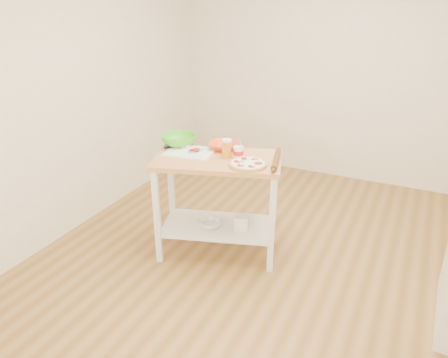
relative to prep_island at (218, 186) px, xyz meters
name	(u,v)px	position (x,y,z in m)	size (l,w,h in m)	color
room_shell	(280,114)	(0.53, -0.05, 0.71)	(4.04, 4.54, 2.74)	olive
prep_island	(218,186)	(0.00, 0.00, 0.00)	(1.17, 0.86, 0.90)	tan
pizza	(248,164)	(0.29, -0.05, 0.27)	(0.30, 0.30, 0.05)	#DCB15E
cutting_board	(190,152)	(-0.28, 0.02, 0.27)	(0.44, 0.36, 0.04)	white
spatula	(195,151)	(-0.23, 0.03, 0.27)	(0.10, 0.14, 0.01)	teal
knife	(175,147)	(-0.45, 0.05, 0.28)	(0.20, 0.21, 0.01)	silver
orange_bowl	(223,146)	(-0.05, 0.22, 0.29)	(0.25, 0.25, 0.06)	#FF481C
green_bowl	(179,140)	(-0.46, 0.14, 0.31)	(0.31, 0.31, 0.10)	#4CC427
beer_pint	(227,148)	(0.06, 0.04, 0.34)	(0.08, 0.08, 0.16)	orange
yogurt_tub	(238,152)	(0.15, 0.07, 0.31)	(0.08, 0.08, 0.18)	white
rolling_pin	(276,160)	(0.47, 0.11, 0.28)	(0.05, 0.05, 0.40)	brown
shelf_glass_bowl	(210,223)	(-0.05, -0.05, -0.35)	(0.20, 0.20, 0.06)	silver
shelf_bin	(242,222)	(0.21, 0.05, -0.32)	(0.12, 0.12, 0.12)	white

